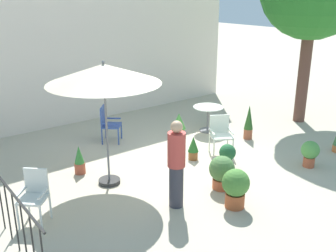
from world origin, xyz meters
The scene contains 16 objects.
ground_plane centered at (0.00, 0.00, 0.00)m, with size 60.00×60.00×0.00m, color #B7AC94.
villa_facade centered at (0.00, 4.19, 2.36)m, with size 10.49×0.30×4.72m, color silver.
patio_umbrella_0 centered at (-1.67, 0.01, 2.25)m, with size 2.18×2.18×2.51m.
cafe_table_0 centered at (2.09, 1.11, 0.50)m, with size 0.83×0.83×0.71m.
patio_chair_0 centered at (-0.52, 2.08, 0.54)m, with size 0.66×0.67×0.95m.
patio_chair_1 centered at (-3.35, -0.48, 0.55)m, with size 0.60×0.60×0.94m.
patio_chair_2 centered at (1.24, -0.23, 0.53)m, with size 0.67×0.66×0.92m.
potted_plant_0 centered at (-0.02, -1.55, 0.37)m, with size 0.51×0.51×0.68m.
potted_plant_1 centered at (-0.33, -2.20, 0.41)m, with size 0.50×0.50×0.74m.
potted_plant_2 centered at (0.74, -0.96, 0.33)m, with size 0.37×0.37×0.57m.
potted_plant_3 centered at (-1.95, 0.79, 0.30)m, with size 0.23×0.23×0.63m.
potted_plant_4 centered at (0.47, -0.13, 0.30)m, with size 0.25×0.25×0.57m.
potted_plant_5 centered at (1.18, 1.27, 0.35)m, with size 0.38×0.38×0.64m.
potted_plant_6 centered at (2.52, 0.01, 0.47)m, with size 0.24×0.24×0.92m.
potted_plant_7 centered at (2.26, -2.01, 0.35)m, with size 0.40×0.40×0.60m.
standing_person centered at (-1.15, -1.52, 0.84)m, with size 0.39×0.39×1.64m.
Camera 1 is at (-5.15, -6.48, 3.74)m, focal length 42.16 mm.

